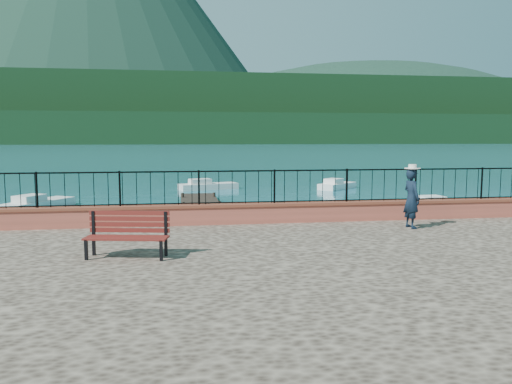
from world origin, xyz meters
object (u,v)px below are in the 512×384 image
object	(u,v)px
person	(412,199)
boat_2	(440,203)
park_bench	(127,244)
boat_4	(208,184)
boat_3	(39,201)
boat_5	(337,183)

from	to	relation	value
person	boat_2	size ratio (longest dim) A/B	0.50
park_bench	boat_4	bearing A→B (deg)	94.46
park_bench	boat_3	bearing A→B (deg)	121.80
boat_3	boat_4	world-z (taller)	same
person	boat_5	bearing A→B (deg)	-20.50
park_bench	boat_5	world-z (taller)	park_bench
boat_4	boat_3	bearing A→B (deg)	-154.84
person	boat_3	size ratio (longest dim) A/B	0.41
boat_3	boat_4	xyz separation A→B (m)	(9.34, 8.43, 0.00)
park_bench	boat_4	size ratio (longest dim) A/B	0.43
boat_2	boat_3	size ratio (longest dim) A/B	0.82
boat_2	boat_4	distance (m)	16.57
person	boat_5	distance (m)	22.46
boat_3	boat_4	bearing A→B (deg)	-18.68
person	boat_4	world-z (taller)	person
boat_5	boat_3	bearing A→B (deg)	160.29
boat_2	boat_3	distance (m)	20.70
boat_3	boat_5	distance (m)	20.00
park_bench	boat_4	world-z (taller)	park_bench
person	boat_5	size ratio (longest dim) A/B	0.49
boat_3	boat_4	size ratio (longest dim) A/B	0.97
person	boat_5	xyz separation A→B (m)	(4.97, 21.85, -1.62)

